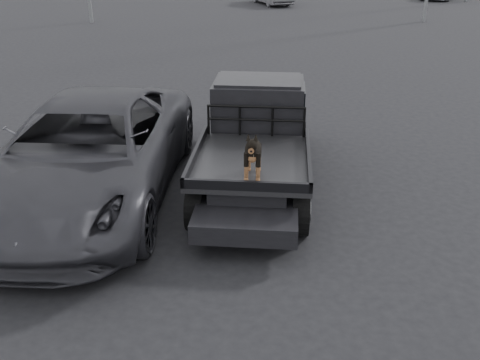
# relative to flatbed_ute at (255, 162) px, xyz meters

# --- Properties ---
(ground) EXTENTS (120.00, 120.00, 0.00)m
(ground) POSITION_rel_flatbed_ute_xyz_m (0.28, -2.07, -0.46)
(ground) COLOR black
(ground) RESTS_ON ground
(flatbed_ute) EXTENTS (2.00, 5.40, 0.92)m
(flatbed_ute) POSITION_rel_flatbed_ute_xyz_m (0.00, 0.00, 0.00)
(flatbed_ute) COLOR black
(flatbed_ute) RESTS_ON ground
(ute_cab) EXTENTS (1.72, 1.30, 0.88)m
(ute_cab) POSITION_rel_flatbed_ute_xyz_m (0.00, 0.95, 0.90)
(ute_cab) COLOR black
(ute_cab) RESTS_ON flatbed_ute
(headache_rack) EXTENTS (1.80, 0.08, 0.55)m
(headache_rack) POSITION_rel_flatbed_ute_xyz_m (0.00, 0.20, 0.74)
(headache_rack) COLOR black
(headache_rack) RESTS_ON flatbed_ute
(dog) EXTENTS (0.32, 0.60, 0.74)m
(dog) POSITION_rel_flatbed_ute_xyz_m (0.06, -1.58, 0.83)
(dog) COLOR black
(dog) RESTS_ON flatbed_ute
(parked_suv) EXTENTS (3.10, 6.39, 1.75)m
(parked_suv) POSITION_rel_flatbed_ute_xyz_m (-2.85, -0.78, 0.41)
(parked_suv) COLOR #303036
(parked_suv) RESTS_ON ground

